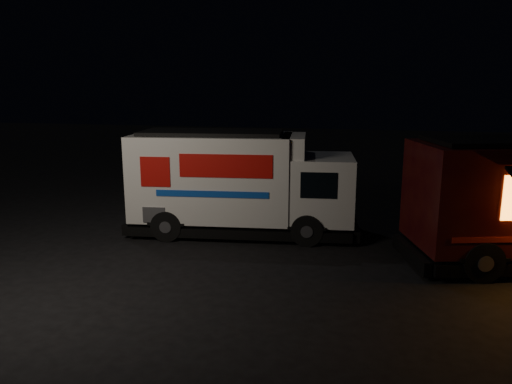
{
  "coord_description": "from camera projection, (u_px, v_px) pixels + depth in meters",
  "views": [
    {
      "loc": [
        3.81,
        -11.7,
        4.58
      ],
      "look_at": [
        0.73,
        2.0,
        1.51
      ],
      "focal_mm": 35.0,
      "sensor_mm": 36.0,
      "label": 1
    }
  ],
  "objects": [
    {
      "name": "ground",
      "position": [
        212.0,
        263.0,
        12.95
      ],
      "size": [
        80.0,
        80.0,
        0.0
      ],
      "primitive_type": "plane",
      "color": "black",
      "rests_on": "ground"
    },
    {
      "name": "white_truck",
      "position": [
        243.0,
        183.0,
        15.28
      ],
      "size": [
        7.23,
        3.14,
        3.18
      ],
      "primitive_type": null,
      "rotation": [
        0.0,
        0.0,
        0.11
      ],
      "color": "silver",
      "rests_on": "ground"
    }
  ]
}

